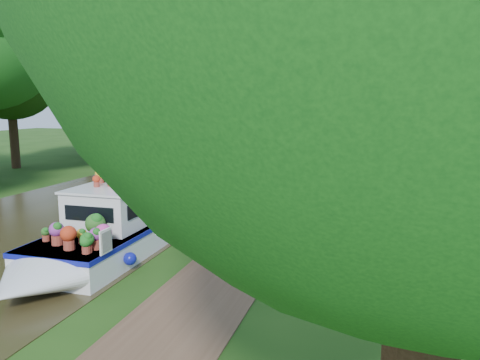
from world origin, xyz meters
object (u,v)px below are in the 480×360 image
plant_boat (153,205)px  pedestrian_dark (334,143)px  sandwich_board (245,244)px  pedestrian_pink (333,148)px  second_boat (289,149)px

plant_boat → pedestrian_dark: size_ratio=7.29×
sandwich_board → pedestrian_dark: (-0.14, 26.85, 0.45)m
sandwich_board → pedestrian_pink: size_ratio=0.63×
plant_boat → sandwich_board: bearing=-29.8°
pedestrian_dark → pedestrian_pink: bearing=-108.9°
second_boat → sandwich_board: size_ratio=6.14×
pedestrian_pink → pedestrian_dark: pedestrian_dark is taller
pedestrian_pink → pedestrian_dark: (-0.20, 3.55, 0.09)m
plant_boat → pedestrian_pink: bearing=79.9°
second_boat → pedestrian_dark: (3.43, 1.44, 0.47)m
pedestrian_pink → pedestrian_dark: 3.56m
sandwich_board → pedestrian_pink: 23.31m
plant_boat → pedestrian_pink: size_ratio=8.07×
sandwich_board → pedestrian_dark: size_ratio=0.57×
sandwich_board → pedestrian_dark: pedestrian_dark is taller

